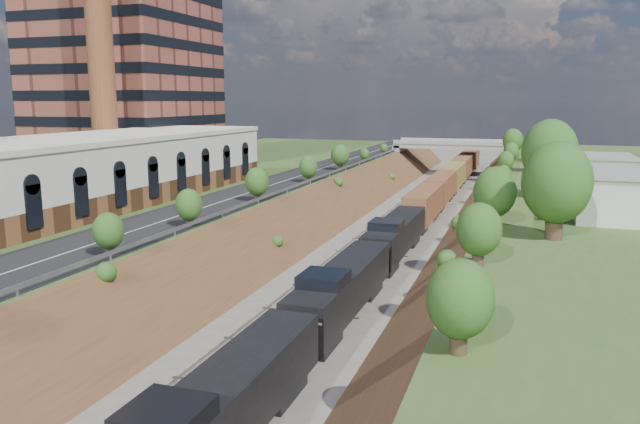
% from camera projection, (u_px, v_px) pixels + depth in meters
% --- Properties ---
extents(platform_left, '(44.00, 180.00, 5.00)m').
position_uv_depth(platform_left, '(148.00, 200.00, 82.98)').
color(platform_left, '#3D5F27').
rests_on(platform_left, ground).
extents(embankment_left, '(10.00, 180.00, 10.00)m').
position_uv_depth(embankment_left, '(303.00, 229.00, 76.56)').
color(embankment_left, brown).
rests_on(embankment_left, ground).
extents(embankment_right, '(10.00, 180.00, 10.00)m').
position_uv_depth(embankment_right, '(487.00, 242.00, 69.70)').
color(embankment_right, brown).
rests_on(embankment_right, ground).
extents(rail_left_track, '(1.58, 180.00, 0.18)m').
position_uv_depth(rail_left_track, '(369.00, 233.00, 73.93)').
color(rail_left_track, gray).
rests_on(rail_left_track, ground).
extents(rail_right_track, '(1.58, 180.00, 0.18)m').
position_uv_depth(rail_right_track, '(413.00, 236.00, 72.30)').
color(rail_right_track, gray).
rests_on(rail_right_track, ground).
extents(road, '(8.00, 180.00, 0.10)m').
position_uv_depth(road, '(268.00, 187.00, 77.07)').
color(road, black).
rests_on(road, platform_left).
extents(guardrail, '(0.10, 171.00, 0.70)m').
position_uv_depth(guardrail, '(299.00, 184.00, 75.51)').
color(guardrail, '#99999E').
rests_on(guardrail, platform_left).
extents(commercial_building, '(14.30, 62.30, 7.00)m').
position_uv_depth(commercial_building, '(58.00, 175.00, 59.82)').
color(commercial_building, brown).
rests_on(commercial_building, platform_left).
extents(smokestack, '(3.20, 3.20, 40.00)m').
position_uv_depth(smokestack, '(99.00, 22.00, 76.18)').
color(smokestack, brown).
rests_on(smokestack, platform_left).
extents(overpass, '(24.50, 8.30, 7.40)m').
position_uv_depth(overpass, '(454.00, 152.00, 130.11)').
color(overpass, gray).
rests_on(overpass, ground).
extents(white_building_near, '(9.00, 12.00, 4.00)m').
position_uv_depth(white_building_near, '(626.00, 196.00, 57.09)').
color(white_building_near, silver).
rests_on(white_building_near, platform_right).
extents(white_building_far, '(8.00, 10.00, 3.60)m').
position_uv_depth(white_building_far, '(596.00, 172.00, 77.81)').
color(white_building_far, silver).
rests_on(white_building_far, platform_right).
extents(tree_right_large, '(5.25, 5.25, 7.61)m').
position_uv_depth(tree_right_large, '(557.00, 183.00, 47.49)').
color(tree_right_large, '#473323').
rests_on(tree_right_large, platform_right).
extents(tree_left_crest, '(2.45, 2.45, 3.55)m').
position_uv_depth(tree_left_crest, '(66.00, 242.00, 38.23)').
color(tree_left_crest, '#473323').
rests_on(tree_left_crest, platform_left).
extents(freight_train, '(2.98, 135.94, 4.55)m').
position_uv_depth(freight_train, '(431.00, 197.00, 84.87)').
color(freight_train, black).
rests_on(freight_train, ground).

